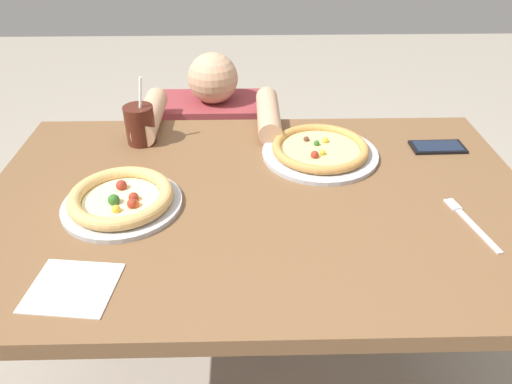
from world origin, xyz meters
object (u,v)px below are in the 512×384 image
at_px(pizza_near, 122,199).
at_px(diner_seated, 218,182).
at_px(drink_cup_colored, 140,124).
at_px(cell_phone, 438,147).
at_px(fork, 469,221).
at_px(pizza_far, 320,150).

height_order(pizza_near, diner_seated, diner_seated).
relative_size(pizza_near, drink_cup_colored, 1.43).
bearing_deg(cell_phone, fork, -97.29).
distance_m(pizza_far, fork, 0.43).
bearing_deg(pizza_near, pizza_far, 25.06).
bearing_deg(pizza_far, pizza_near, -154.94).
bearing_deg(pizza_far, drink_cup_colored, 169.83).
relative_size(pizza_near, fork, 1.39).
distance_m(cell_phone, diner_seated, 0.84).
height_order(fork, cell_phone, cell_phone).
bearing_deg(diner_seated, cell_phone, -30.25).
xyz_separation_m(pizza_near, drink_cup_colored, (-0.01, 0.32, 0.04)).
distance_m(pizza_near, fork, 0.80).
xyz_separation_m(drink_cup_colored, diner_seated, (0.19, 0.33, -0.41)).
height_order(pizza_far, drink_cup_colored, drink_cup_colored).
relative_size(pizza_far, diner_seated, 0.36).
height_order(pizza_near, cell_phone, pizza_near).
relative_size(pizza_far, cell_phone, 2.12).
relative_size(pizza_near, cell_phone, 1.85).
distance_m(pizza_near, pizza_far, 0.55).
distance_m(drink_cup_colored, cell_phone, 0.85).
bearing_deg(drink_cup_colored, pizza_near, -88.41).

